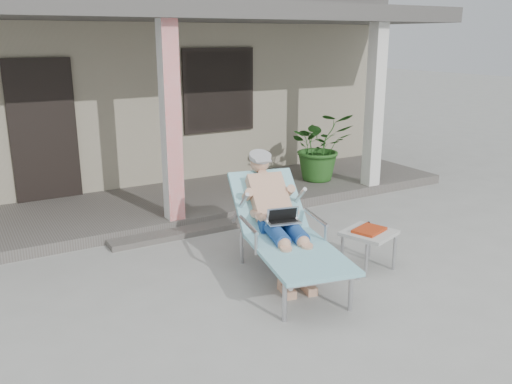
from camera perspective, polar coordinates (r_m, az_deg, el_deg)
ground at (r=5.76m, az=-0.36°, el=-10.15°), size 60.00×60.00×0.00m
house at (r=11.31m, az=-17.22°, el=10.92°), size 10.40×5.40×3.30m
porch_deck at (r=8.29m, az=-10.70°, el=-1.55°), size 10.00×2.00×0.15m
porch_overhang at (r=7.86m, az=-11.63°, el=17.54°), size 10.00×2.30×2.85m
porch_step at (r=7.28m, az=-7.62°, el=-4.22°), size 2.00×0.30×0.07m
lounger at (r=5.83m, az=2.67°, el=-1.06°), size 1.18×2.14×1.34m
side_table at (r=6.26m, az=11.79°, el=-4.42°), size 0.66×0.66×0.46m
potted_palm at (r=9.35m, az=6.78°, el=4.83°), size 1.30×1.21×1.18m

